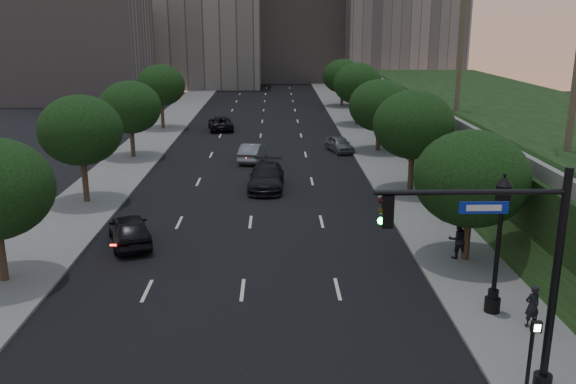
{
  "coord_description": "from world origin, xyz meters",
  "views": [
    {
      "loc": [
        1.39,
        -18.54,
        10.88
      ],
      "look_at": [
        1.97,
        7.45,
        3.6
      ],
      "focal_mm": 38.0,
      "sensor_mm": 36.0,
      "label": 1
    }
  ],
  "objects_px": {
    "sedan_far_right": "(339,144)",
    "sedan_near_right": "(266,177)",
    "pedestrian_b": "(458,239)",
    "pedestrian_c": "(447,204)",
    "pedestrian_a": "(532,306)",
    "street_lamp": "(498,251)",
    "sedan_near_left": "(130,230)",
    "traffic_signal_mast": "(518,279)",
    "sedan_mid_left": "(252,152)",
    "sedan_far_left": "(221,123)"
  },
  "relations": [
    {
      "from": "sedan_near_right",
      "to": "pedestrian_b",
      "type": "height_order",
      "value": "pedestrian_b"
    },
    {
      "from": "street_lamp",
      "to": "sedan_near_left",
      "type": "relative_size",
      "value": 1.21
    },
    {
      "from": "street_lamp",
      "to": "pedestrian_b",
      "type": "bearing_deg",
      "value": 87.61
    },
    {
      "from": "sedan_near_left",
      "to": "sedan_far_right",
      "type": "bearing_deg",
      "value": -139.0
    },
    {
      "from": "street_lamp",
      "to": "sedan_near_left",
      "type": "height_order",
      "value": "street_lamp"
    },
    {
      "from": "sedan_near_right",
      "to": "pedestrian_c",
      "type": "xyz_separation_m",
      "value": [
        10.14,
        -7.56,
        0.29
      ]
    },
    {
      "from": "sedan_mid_left",
      "to": "pedestrian_a",
      "type": "height_order",
      "value": "pedestrian_a"
    },
    {
      "from": "traffic_signal_mast",
      "to": "pedestrian_a",
      "type": "distance_m",
      "value": 5.13
    },
    {
      "from": "pedestrian_a",
      "to": "street_lamp",
      "type": "bearing_deg",
      "value": -60.88
    },
    {
      "from": "pedestrian_a",
      "to": "pedestrian_c",
      "type": "distance_m",
      "value": 12.29
    },
    {
      "from": "pedestrian_c",
      "to": "sedan_near_left",
      "type": "bearing_deg",
      "value": -23.52
    },
    {
      "from": "traffic_signal_mast",
      "to": "sedan_near_left",
      "type": "height_order",
      "value": "traffic_signal_mast"
    },
    {
      "from": "sedan_near_left",
      "to": "pedestrian_b",
      "type": "xyz_separation_m",
      "value": [
        15.87,
        -2.56,
        0.29
      ]
    },
    {
      "from": "sedan_far_left",
      "to": "pedestrian_a",
      "type": "relative_size",
      "value": 3.17
    },
    {
      "from": "pedestrian_a",
      "to": "sedan_near_right",
      "type": "bearing_deg",
      "value": -74.54
    },
    {
      "from": "street_lamp",
      "to": "sedan_mid_left",
      "type": "height_order",
      "value": "street_lamp"
    },
    {
      "from": "pedestrian_b",
      "to": "pedestrian_c",
      "type": "relative_size",
      "value": 0.98
    },
    {
      "from": "street_lamp",
      "to": "traffic_signal_mast",
      "type": "bearing_deg",
      "value": -104.15
    },
    {
      "from": "sedan_near_left",
      "to": "pedestrian_b",
      "type": "relative_size",
      "value": 2.49
    },
    {
      "from": "street_lamp",
      "to": "pedestrian_b",
      "type": "xyz_separation_m",
      "value": [
        0.23,
        5.51,
        -1.55
      ]
    },
    {
      "from": "traffic_signal_mast",
      "to": "sedan_near_right",
      "type": "distance_m",
      "value": 24.94
    },
    {
      "from": "sedan_near_left",
      "to": "pedestrian_c",
      "type": "height_order",
      "value": "pedestrian_c"
    },
    {
      "from": "traffic_signal_mast",
      "to": "pedestrian_b",
      "type": "xyz_separation_m",
      "value": [
        1.47,
        10.42,
        -2.59
      ]
    },
    {
      "from": "sedan_near_right",
      "to": "pedestrian_b",
      "type": "xyz_separation_m",
      "value": [
        9.11,
        -13.15,
        0.27
      ]
    },
    {
      "from": "pedestrian_a",
      "to": "pedestrian_c",
      "type": "xyz_separation_m",
      "value": [
        0.26,
        12.28,
        0.15
      ]
    },
    {
      "from": "sedan_mid_left",
      "to": "sedan_far_left",
      "type": "relative_size",
      "value": 0.88
    },
    {
      "from": "sedan_near_left",
      "to": "sedan_mid_left",
      "type": "xyz_separation_m",
      "value": [
        5.54,
        18.97,
        -0.05
      ]
    },
    {
      "from": "sedan_mid_left",
      "to": "sedan_near_right",
      "type": "distance_m",
      "value": 8.47
    },
    {
      "from": "sedan_mid_left",
      "to": "pedestrian_a",
      "type": "distance_m",
      "value": 30.32
    },
    {
      "from": "traffic_signal_mast",
      "to": "sedan_mid_left",
      "type": "distance_m",
      "value": 33.28
    },
    {
      "from": "sedan_near_right",
      "to": "sedan_far_right",
      "type": "relative_size",
      "value": 1.42
    },
    {
      "from": "sedan_near_left",
      "to": "sedan_far_right",
      "type": "xyz_separation_m",
      "value": [
        12.95,
        22.54,
        -0.12
      ]
    },
    {
      "from": "pedestrian_a",
      "to": "pedestrian_c",
      "type": "height_order",
      "value": "pedestrian_c"
    },
    {
      "from": "sedan_far_right",
      "to": "sedan_near_right",
      "type": "bearing_deg",
      "value": -132.54
    },
    {
      "from": "sedan_far_right",
      "to": "sedan_far_left",
      "type": "bearing_deg",
      "value": 119.73
    },
    {
      "from": "traffic_signal_mast",
      "to": "sedan_near_right",
      "type": "relative_size",
      "value": 1.25
    },
    {
      "from": "sedan_mid_left",
      "to": "pedestrian_c",
      "type": "bearing_deg",
      "value": 135.02
    },
    {
      "from": "pedestrian_b",
      "to": "pedestrian_c",
      "type": "bearing_deg",
      "value": -106.38
    },
    {
      "from": "sedan_far_left",
      "to": "sedan_far_right",
      "type": "bearing_deg",
      "value": 125.91
    },
    {
      "from": "traffic_signal_mast",
      "to": "sedan_near_right",
      "type": "bearing_deg",
      "value": 107.96
    },
    {
      "from": "street_lamp",
      "to": "sedan_near_left",
      "type": "distance_m",
      "value": 17.69
    },
    {
      "from": "sedan_far_left",
      "to": "pedestrian_c",
      "type": "relative_size",
      "value": 2.67
    },
    {
      "from": "sedan_near_left",
      "to": "pedestrian_a",
      "type": "bearing_deg",
      "value": 131.81
    },
    {
      "from": "sedan_far_left",
      "to": "street_lamp",
      "type": "bearing_deg",
      "value": 99.39
    },
    {
      "from": "sedan_near_right",
      "to": "sedan_mid_left",
      "type": "bearing_deg",
      "value": 100.79
    },
    {
      "from": "traffic_signal_mast",
      "to": "street_lamp",
      "type": "height_order",
      "value": "traffic_signal_mast"
    },
    {
      "from": "traffic_signal_mast",
      "to": "sedan_near_left",
      "type": "relative_size",
      "value": 1.51
    },
    {
      "from": "pedestrian_a",
      "to": "pedestrian_c",
      "type": "bearing_deg",
      "value": -102.24
    },
    {
      "from": "sedan_near_left",
      "to": "sedan_mid_left",
      "type": "height_order",
      "value": "sedan_near_left"
    },
    {
      "from": "street_lamp",
      "to": "pedestrian_c",
      "type": "xyz_separation_m",
      "value": [
        1.27,
        11.09,
        -1.53
      ]
    }
  ]
}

